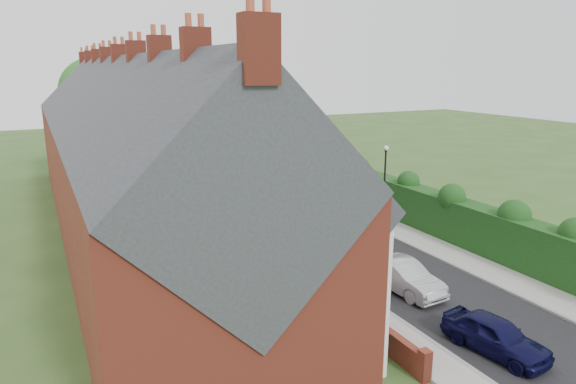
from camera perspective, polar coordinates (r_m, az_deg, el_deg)
name	(u,v)px	position (r m, az deg, el deg)	size (l,w,h in m)	color
ground	(376,255)	(28.25, 9.74, -6.91)	(140.00, 140.00, 0.00)	#2D4C1E
road	(280,207)	(37.00, -0.92, -1.65)	(6.00, 58.00, 0.02)	black
pavement_hedge_side	(329,200)	(38.86, 4.54, -0.85)	(2.20, 58.00, 0.12)	gray
pavement_house_side	(229,213)	(35.57, -6.53, -2.31)	(1.70, 58.00, 0.12)	gray
kerb_hedge_side	(317,201)	(38.35, 3.19, -1.03)	(0.18, 58.00, 0.13)	gray
kerb_house_side	(240,211)	(35.83, -5.33, -2.14)	(0.18, 58.00, 0.13)	gray
hedge	(349,177)	(39.44, 6.83, 1.61)	(2.10, 58.00, 2.85)	black
terrace_row	(130,160)	(32.03, -17.16, 3.46)	(9.05, 40.50, 11.50)	#973626
garden_wall_row	(220,213)	(34.23, -7.55, -2.29)	(0.35, 40.35, 1.10)	maroon
lamppost	(385,175)	(32.37, 10.71, 1.82)	(0.32, 0.32, 5.16)	black
tree_far_left	(156,102)	(62.80, -14.45, 9.64)	(7.14, 6.80, 9.29)	#332316
tree_far_right	(201,95)	(66.21, -9.67, 10.60)	(7.98, 7.60, 10.31)	#332316
tree_far_back	(99,94)	(64.75, -20.29, 10.14)	(8.40, 8.00, 10.82)	#332316
car_navy	(495,335)	(20.23, 22.05, -14.54)	(1.56, 3.87, 1.32)	black
car_silver_a	(403,276)	(24.00, 12.62, -9.09)	(1.50, 4.29, 1.41)	#9D9DA1
car_silver_b	(309,229)	(29.66, 2.35, -4.09)	(2.60, 5.63, 1.57)	#979A9E
car_white	(285,214)	(32.71, -0.31, -2.46)	(2.01, 4.95, 1.44)	white
car_green	(234,189)	(39.14, -6.05, 0.28)	(1.80, 4.48, 1.53)	#0F3414
car_red	(210,175)	(44.75, -8.62, 1.84)	(1.47, 4.23, 1.39)	maroon
car_beige	(200,164)	(49.84, -9.72, 3.14)	(2.60, 5.63, 1.56)	tan
car_grey	(179,159)	(53.15, -12.07, 3.62)	(2.00, 4.92, 1.43)	#5C5E64
car_black	(171,148)	(60.09, -12.83, 4.80)	(1.81, 4.50, 1.53)	black
horse	(287,200)	(35.64, -0.09, -0.88)	(0.90, 1.98, 1.68)	#543A1E
horse_cart	(274,189)	(37.43, -1.54, 0.30)	(1.24, 2.74, 1.98)	black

